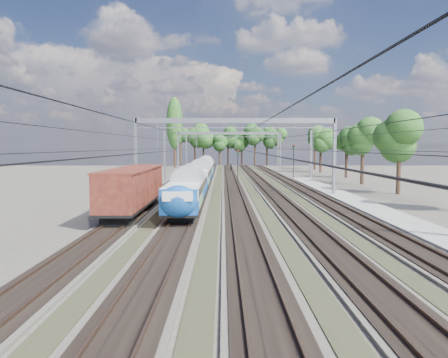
{
  "coord_description": "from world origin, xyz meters",
  "views": [
    {
      "loc": [
        -1.43,
        -20.54,
        5.76
      ],
      "look_at": [
        -1.33,
        18.96,
        2.8
      ],
      "focal_mm": 35.0,
      "sensor_mm": 36.0,
      "label": 1
    }
  ],
  "objects_px": {
    "worker": "(231,168)",
    "freight_boxcar": "(133,187)",
    "signal_near": "(238,162)",
    "signal_far": "(293,157)",
    "emu_train": "(200,172)"
  },
  "relations": [
    {
      "from": "emu_train",
      "to": "signal_far",
      "type": "height_order",
      "value": "signal_far"
    },
    {
      "from": "signal_far",
      "to": "signal_near",
      "type": "bearing_deg",
      "value": -118.47
    },
    {
      "from": "emu_train",
      "to": "signal_far",
      "type": "xyz_separation_m",
      "value": [
        15.87,
        21.25,
        1.49
      ]
    },
    {
      "from": "freight_boxcar",
      "to": "worker",
      "type": "distance_m",
      "value": 63.51
    },
    {
      "from": "emu_train",
      "to": "freight_boxcar",
      "type": "xyz_separation_m",
      "value": [
        -4.5,
        -21.37,
        -0.04
      ]
    },
    {
      "from": "signal_far",
      "to": "emu_train",
      "type": "bearing_deg",
      "value": -107.92
    },
    {
      "from": "worker",
      "to": "freight_boxcar",
      "type": "bearing_deg",
      "value": 155.25
    },
    {
      "from": "signal_near",
      "to": "signal_far",
      "type": "height_order",
      "value": "signal_far"
    },
    {
      "from": "freight_boxcar",
      "to": "worker",
      "type": "bearing_deg",
      "value": 81.42
    },
    {
      "from": "freight_boxcar",
      "to": "worker",
      "type": "xyz_separation_m",
      "value": [
        9.47,
        62.78,
        -1.39
      ]
    },
    {
      "from": "worker",
      "to": "signal_near",
      "type": "distance_m",
      "value": 29.87
    },
    {
      "from": "signal_near",
      "to": "signal_far",
      "type": "xyz_separation_m",
      "value": [
        10.42,
        9.61,
        0.55
      ]
    },
    {
      "from": "worker",
      "to": "signal_far",
      "type": "bearing_deg",
      "value": -167.77
    },
    {
      "from": "emu_train",
      "to": "signal_near",
      "type": "relative_size",
      "value": 11.13
    },
    {
      "from": "worker",
      "to": "signal_near",
      "type": "relative_size",
      "value": 0.36
    }
  ]
}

